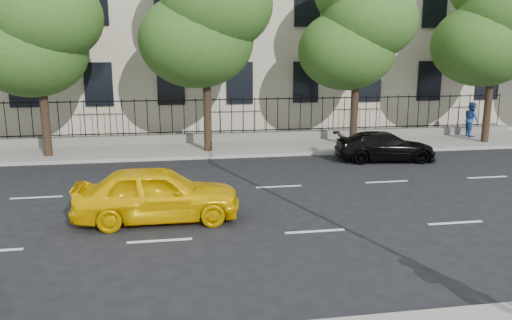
{
  "coord_description": "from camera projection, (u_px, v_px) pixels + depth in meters",
  "views": [
    {
      "loc": [
        -3.58,
        -9.44,
        4.6
      ],
      "look_at": [
        -1.48,
        3.0,
        1.86
      ],
      "focal_mm": 35.0,
      "sensor_mm": 36.0,
      "label": 1
    }
  ],
  "objects": [
    {
      "name": "lane_markings",
      "position": [
        294.0,
        206.0,
        15.23
      ],
      "size": [
        49.6,
        4.62,
        0.01
      ],
      "primitive_type": null,
      "color": "silver",
      "rests_on": "ground"
    },
    {
      "name": "tree_d",
      "position": [
        357.0,
        25.0,
        23.11
      ],
      "size": [
        5.34,
        4.94,
        8.84
      ],
      "color": "#382619",
      "rests_on": "far_sidewalk"
    },
    {
      "name": "far_sidewalk",
      "position": [
        248.0,
        148.0,
        24.13
      ],
      "size": [
        60.0,
        4.0,
        0.15
      ],
      "primitive_type": "cube",
      "color": "gray",
      "rests_on": "ground"
    },
    {
      "name": "tree_e",
      "position": [
        495.0,
        18.0,
        24.17
      ],
      "size": [
        5.71,
        5.31,
        9.46
      ],
      "color": "#382619",
      "rests_on": "far_sidewalk"
    },
    {
      "name": "tree_c",
      "position": [
        206.0,
        10.0,
        21.85
      ],
      "size": [
        5.89,
        5.5,
        9.8
      ],
      "color": "#382619",
      "rests_on": "far_sidewalk"
    },
    {
      "name": "tree_b",
      "position": [
        39.0,
        22.0,
        20.83
      ],
      "size": [
        5.53,
        5.12,
        8.97
      ],
      "color": "#382619",
      "rests_on": "far_sidewalk"
    },
    {
      "name": "ground",
      "position": [
        348.0,
        272.0,
        10.65
      ],
      "size": [
        120.0,
        120.0,
        0.0
      ],
      "primitive_type": "plane",
      "color": "black",
      "rests_on": "ground"
    },
    {
      "name": "iron_fence",
      "position": [
        243.0,
        130.0,
        25.64
      ],
      "size": [
        30.0,
        0.5,
        2.2
      ],
      "color": "slate",
      "rests_on": "far_sidewalk"
    },
    {
      "name": "pedestrian_far",
      "position": [
        472.0,
        119.0,
        26.71
      ],
      "size": [
        0.85,
        1.01,
        1.84
      ],
      "primitive_type": "imported",
      "rotation": [
        0.0,
        0.0,
        1.38
      ],
      "color": "#254892",
      "rests_on": "far_sidewalk"
    },
    {
      "name": "black_sedan",
      "position": [
        385.0,
        146.0,
        21.46
      ],
      "size": [
        4.47,
        2.24,
        1.25
      ],
      "primitive_type": "imported",
      "rotation": [
        0.0,
        0.0,
        1.45
      ],
      "color": "black",
      "rests_on": "ground"
    },
    {
      "name": "yellow_taxi",
      "position": [
        158.0,
        194.0,
        13.78
      ],
      "size": [
        4.54,
        1.85,
        1.54
      ],
      "primitive_type": "imported",
      "rotation": [
        0.0,
        0.0,
        1.56
      ],
      "color": "#FFC700",
      "rests_on": "ground"
    }
  ]
}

